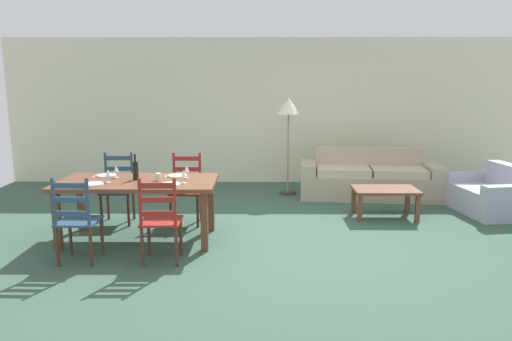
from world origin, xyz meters
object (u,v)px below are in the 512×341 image
(dining_chair_near_right, at_px, (160,220))
(wine_glass_far_right, at_px, (187,169))
(armchair_upholstered, at_px, (492,196))
(dining_table, at_px, (138,187))
(dining_chair_far_left, at_px, (118,188))
(wine_glass_near_left, at_px, (108,173))
(wine_bottle, at_px, (135,170))
(coffee_table, at_px, (385,193))
(standing_lamp, at_px, (289,112))
(couch, at_px, (369,180))
(dining_chair_near_left, at_px, (77,220))
(dining_chair_far_right, at_px, (186,189))
(wine_glass_near_right, at_px, (184,174))
(wine_glass_far_left, at_px, (116,169))
(coffee_cup_primary, at_px, (158,177))

(dining_chair_near_right, bearing_deg, wine_glass_far_right, 79.98)
(armchair_upholstered, bearing_deg, wine_glass_far_right, -165.51)
(dining_table, bearing_deg, dining_chair_far_left, 121.96)
(dining_chair_far_left, xyz_separation_m, wine_glass_near_left, (0.16, -0.88, 0.38))
(wine_bottle, bearing_deg, dining_table, -57.92)
(wine_glass_near_left, bearing_deg, coffee_table, 17.57)
(standing_lamp, bearing_deg, dining_chair_near_right, -116.04)
(couch, xyz_separation_m, standing_lamp, (-1.36, 0.18, 1.12))
(dining_chair_near_left, xyz_separation_m, wine_bottle, (0.45, 0.80, 0.39))
(dining_chair_far_right, relative_size, wine_glass_far_right, 5.96)
(dining_chair_near_left, distance_m, dining_chair_far_right, 1.76)
(dining_table, relative_size, wine_glass_near_left, 11.80)
(wine_glass_near_right, height_order, standing_lamp, standing_lamp)
(armchair_upholstered, bearing_deg, wine_glass_near_left, -165.09)
(dining_chair_near_right, relative_size, wine_glass_near_left, 5.96)
(wine_glass_near_left, relative_size, standing_lamp, 0.10)
(dining_chair_far_left, relative_size, wine_glass_far_left, 5.96)
(armchair_upholstered, distance_m, standing_lamp, 3.38)
(coffee_table, bearing_deg, dining_chair_near_right, -148.36)
(wine_glass_near_right, xyz_separation_m, wine_glass_far_right, (-0.01, 0.31, 0.00))
(dining_chair_far_left, bearing_deg, wine_glass_near_right, -40.63)
(dining_chair_near_left, bearing_deg, dining_chair_near_right, 0.56)
(dining_table, distance_m, wine_glass_near_left, 0.39)
(dining_table, height_order, coffee_table, dining_table)
(dining_chair_near_right, bearing_deg, coffee_table, 31.64)
(wine_glass_far_left, relative_size, armchair_upholstered, 0.13)
(wine_glass_near_left, bearing_deg, wine_bottle, 29.97)
(dining_chair_far_left, distance_m, wine_glass_near_right, 1.45)
(armchair_upholstered, bearing_deg, dining_chair_near_left, -159.43)
(coffee_cup_primary, bearing_deg, dining_chair_near_left, -134.14)
(dining_chair_near_left, relative_size, couch, 0.41)
(dining_chair_near_left, xyz_separation_m, standing_lamp, (2.44, 3.17, 0.93))
(dining_chair_near_left, bearing_deg, armchair_upholstered, 20.57)
(couch, height_order, armchair_upholstered, couch)
(dining_chair_far_right, relative_size, coffee_table, 1.07)
(dining_table, relative_size, coffee_table, 2.11)
(wine_glass_far_left, xyz_separation_m, coffee_table, (3.57, 0.86, -0.51))
(dining_table, xyz_separation_m, coffee_cup_primary, (0.26, 0.00, 0.13))
(wine_bottle, xyz_separation_m, wine_glass_near_right, (0.62, -0.20, -0.01))
(dining_table, bearing_deg, standing_lamp, 50.84)
(dining_chair_far_left, relative_size, wine_glass_near_right, 5.96)
(dining_chair_near_right, height_order, couch, dining_chair_near_right)
(dining_chair_near_left, height_order, coffee_table, dining_chair_near_left)
(wine_glass_near_left, distance_m, couch, 4.37)
(dining_chair_far_left, relative_size, couch, 0.41)
(dining_chair_near_left, xyz_separation_m, wine_glass_near_left, (0.16, 0.63, 0.38))
(dining_chair_far_right, bearing_deg, coffee_cup_primary, -106.80)
(standing_lamp, bearing_deg, coffee_cup_primary, -125.26)
(dining_chair_near_right, xyz_separation_m, standing_lamp, (1.54, 3.16, 0.93))
(dining_chair_near_right, xyz_separation_m, wine_glass_near_left, (-0.73, 0.62, 0.38))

